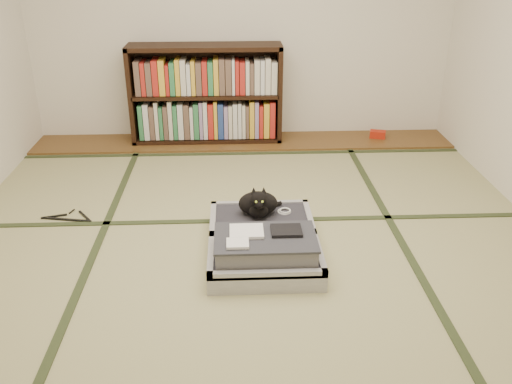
{
  "coord_description": "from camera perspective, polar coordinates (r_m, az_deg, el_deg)",
  "views": [
    {
      "loc": [
        -0.1,
        -2.98,
        1.84
      ],
      "look_at": [
        0.05,
        0.35,
        0.25
      ],
      "focal_mm": 38.0,
      "sensor_mm": 36.0,
      "label": 1
    }
  ],
  "objects": [
    {
      "name": "suitcase",
      "position": [
        3.4,
        0.79,
        -5.37
      ],
      "size": [
        0.68,
        0.91,
        0.27
      ],
      "color": "#B2B2B7",
      "rests_on": "floor"
    },
    {
      "name": "wood_strip",
      "position": [
        5.31,
        -1.34,
        5.32
      ],
      "size": [
        4.0,
        0.5,
        0.02
      ],
      "primitive_type": "cube",
      "color": "brown",
      "rests_on": "ground"
    },
    {
      "name": "red_item",
      "position": [
        5.5,
        12.68,
        5.95
      ],
      "size": [
        0.17,
        0.13,
        0.07
      ],
      "primitive_type": "cube",
      "rotation": [
        0.0,
        0.0,
        -0.27
      ],
      "color": "#B1210E",
      "rests_on": "wood_strip"
    },
    {
      "name": "hanger",
      "position": [
        4.1,
        -19.16,
        -2.56
      ],
      "size": [
        0.37,
        0.2,
        0.01
      ],
      "color": "black",
      "rests_on": "floor"
    },
    {
      "name": "floor",
      "position": [
        3.5,
        -0.57,
        -6.18
      ],
      "size": [
        4.5,
        4.5,
        0.0
      ],
      "primitive_type": "plane",
      "color": "tan",
      "rests_on": "ground"
    },
    {
      "name": "cable_coil",
      "position": [
        3.68,
        3.02,
        -2.02
      ],
      "size": [
        0.09,
        0.09,
        0.02
      ],
      "color": "white",
      "rests_on": "suitcase"
    },
    {
      "name": "bookcase",
      "position": [
        5.24,
        -5.26,
        10.04
      ],
      "size": [
        1.43,
        0.33,
        0.92
      ],
      "color": "black",
      "rests_on": "wood_strip"
    },
    {
      "name": "cat",
      "position": [
        3.6,
        0.26,
        -1.23
      ],
      "size": [
        0.3,
        0.3,
        0.24
      ],
      "color": "black",
      "rests_on": "suitcase"
    },
    {
      "name": "room_shell",
      "position": [
        3.0,
        -0.69,
        18.28
      ],
      "size": [
        4.5,
        4.5,
        4.5
      ],
      "color": "white",
      "rests_on": "ground"
    },
    {
      "name": "tatami_borders",
      "position": [
        3.93,
        -0.82,
        -2.35
      ],
      "size": [
        4.0,
        4.5,
        0.01
      ],
      "color": "#2D381E",
      "rests_on": "ground"
    }
  ]
}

